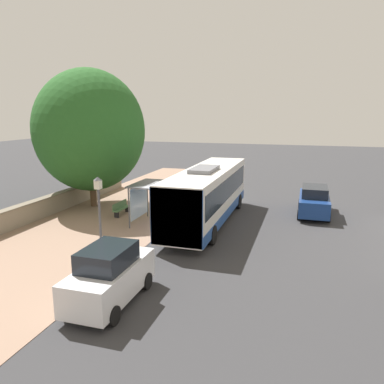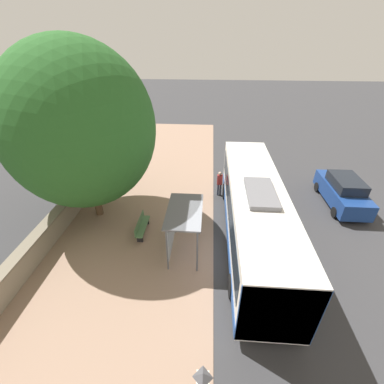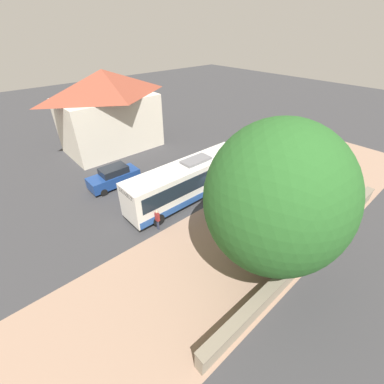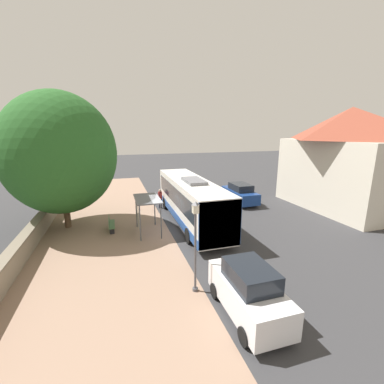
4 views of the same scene
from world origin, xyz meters
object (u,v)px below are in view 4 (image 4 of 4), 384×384
at_px(pedestrian, 160,197).
at_px(street_lamp_near, 195,240).
at_px(parked_car_far_lane, 240,193).
at_px(shade_tree, 60,154).
at_px(bus, 191,199).
at_px(bench, 111,224).
at_px(parked_car_behind_bus, 248,291).
at_px(bus_shelter, 145,204).

distance_m(pedestrian, street_lamp_near, 12.87).
height_order(pedestrian, street_lamp_near, street_lamp_near).
bearing_deg(parked_car_far_lane, shade_tree, -171.72).
bearing_deg(bus, bench, 179.05).
relative_size(pedestrian, shade_tree, 0.19).
height_order(bench, shade_tree, shade_tree).
xyz_separation_m(parked_car_behind_bus, parked_car_far_lane, (7.01, 14.24, -0.07)).
distance_m(bench, parked_car_far_lane, 12.63).
height_order(bus, shade_tree, shade_tree).
bearing_deg(street_lamp_near, bus, 74.64).
bearing_deg(bench, bus, -0.95).
relative_size(bus_shelter, bench, 1.54).
height_order(shade_tree, parked_car_far_lane, shade_tree).
bearing_deg(bus_shelter, pedestrian, 70.21).
xyz_separation_m(pedestrian, parked_car_behind_bus, (0.74, -14.76, -0.04)).
xyz_separation_m(bus_shelter, parked_car_far_lane, (9.71, 4.93, -1.11)).
bearing_deg(street_lamp_near, pedestrian, 86.68).
bearing_deg(bus_shelter, parked_car_far_lane, 26.90).
distance_m(shade_tree, parked_car_far_lane, 15.86).
distance_m(street_lamp_near, shade_tree, 12.37).
bearing_deg(parked_car_far_lane, street_lamp_near, -124.72).
distance_m(street_lamp_near, parked_car_far_lane, 14.99).
xyz_separation_m(bus_shelter, bench, (-2.34, 1.18, -1.57)).
xyz_separation_m(bench, parked_car_behind_bus, (5.04, -10.49, 0.52)).
height_order(bus_shelter, pedestrian, bus_shelter).
distance_m(shade_tree, parked_car_behind_bus, 15.13).
distance_m(bench, shade_tree, 5.95).
distance_m(bench, street_lamp_near, 9.43).
distance_m(bus_shelter, parked_car_far_lane, 10.94).
height_order(bus, bench, bus).
height_order(bus, bus_shelter, bus).
bearing_deg(bus, pedestrian, 109.78).
relative_size(bus, shade_tree, 1.21).
distance_m(bus_shelter, bench, 3.05).
relative_size(street_lamp_near, shade_tree, 0.43).
bearing_deg(shade_tree, street_lamp_near, -56.85).
relative_size(bus, bus_shelter, 3.94).
distance_m(pedestrian, parked_car_far_lane, 7.77).
relative_size(pedestrian, parked_car_far_lane, 0.38).
xyz_separation_m(street_lamp_near, parked_car_behind_bus, (1.48, -1.98, -1.45)).
xyz_separation_m(bus_shelter, pedestrian, (1.96, 5.45, -1.00)).
relative_size(bus_shelter, parked_car_behind_bus, 0.73).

